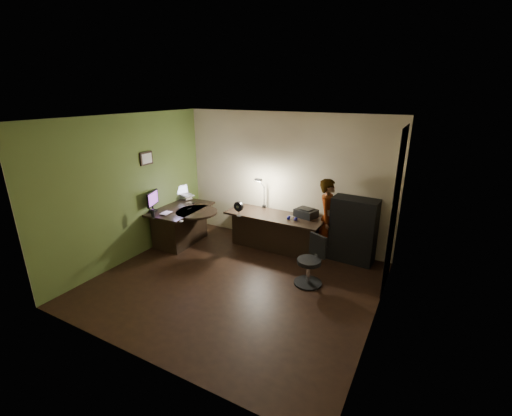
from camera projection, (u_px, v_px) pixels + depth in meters
The scene contains 27 objects.
floor at pixel (234, 283), 5.77m from camera, with size 4.50×4.00×0.01m, color black.
ceiling at pixel (230, 118), 4.89m from camera, with size 4.50×4.00×0.01m, color silver.
wall_back at pixel (285, 180), 7.00m from camera, with size 4.50×0.01×2.70m, color #C1B28D.
wall_front at pixel (133, 260), 3.66m from camera, with size 4.50×0.01×2.70m, color #C1B28D.
wall_left at pixel (130, 189), 6.35m from camera, with size 0.01×4.00×2.70m, color #C1B28D.
wall_right at pixel (384, 235), 4.32m from camera, with size 0.01×4.00×2.70m, color #C1B28D.
green_wall_overlay at pixel (130, 189), 6.34m from camera, with size 0.00×4.00×2.70m, color #51672B.
arched_doorway at pixel (395, 212), 5.30m from camera, with size 0.01×0.90×2.60m, color black.
french_door at pixel (371, 275), 3.97m from camera, with size 0.02×0.92×2.10m, color white.
framed_picture at pixel (146, 158), 6.54m from camera, with size 0.04×0.30×0.25m, color black.
desk_left at pixel (182, 226), 7.19m from camera, with size 0.83×1.35×0.78m, color black.
desk_right at pixel (274, 232), 6.90m from camera, with size 1.97×0.69×0.74m, color black.
cabinet at pixel (353, 230), 6.37m from camera, with size 0.82×0.41×1.23m, color black.
laptop_stand at pixel (186, 197), 7.61m from camera, with size 0.22×0.18×0.09m, color silver.
laptop at pixel (187, 191), 7.54m from camera, with size 0.30×0.28×0.21m, color silver.
monitor at pixel (152, 204), 6.82m from camera, with size 0.09×0.44×0.29m, color black.
mouse at pixel (181, 221), 6.26m from camera, with size 0.06×0.09×0.03m, color silver.
phone at pixel (194, 202), 7.38m from camera, with size 0.07×0.13×0.01m, color black.
pen at pixel (189, 209), 6.97m from camera, with size 0.01×0.12×0.01m, color black.
speaker at pixel (153, 214), 6.44m from camera, with size 0.07×0.07×0.18m, color black.
notepad at pixel (166, 213), 6.73m from camera, with size 0.16×0.22×0.01m, color silver.
desk_fan at pixel (239, 209), 6.68m from camera, with size 0.20×0.11×0.31m, color black.
headphones at pixel (292, 218), 6.51m from camera, with size 0.18×0.08×0.09m, color navy.
printer at pixel (306, 213), 6.66m from camera, with size 0.40×0.31×0.18m, color black.
desk_lamp at pixel (264, 191), 7.11m from camera, with size 0.18×0.33×0.73m, color black.
office_chair at pixel (309, 261), 5.62m from camera, with size 0.47×0.47×0.84m, color black.
person at pixel (328, 218), 6.53m from camera, with size 0.55×0.37×1.54m, color #D8A88C.
Camera 1 is at (2.73, -4.26, 3.07)m, focal length 24.00 mm.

